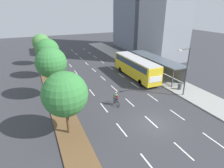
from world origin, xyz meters
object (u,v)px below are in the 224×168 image
object	(u,v)px
median_tree_nearest	(65,94)
cyclist	(116,99)
bus_shelter	(156,64)
bus	(136,66)
median_tree_third	(47,50)
median_tree_second	(51,63)
streetlight	(186,69)
trash_bin	(180,87)
median_tree_fourth	(41,43)

from	to	relation	value
median_tree_nearest	cyclist	bearing A→B (deg)	26.82
bus_shelter	bus	xyz separation A→B (m)	(-4.28, -0.17, 0.20)
bus	median_tree_third	bearing A→B (deg)	156.59
median_tree_second	median_tree_third	world-z (taller)	median_tree_second
median_tree_nearest	median_tree_second	bearing A→B (deg)	90.62
median_tree_second	streetlight	bearing A→B (deg)	-21.63
bus	trash_bin	bearing A→B (deg)	-66.05
median_tree_second	median_tree_fourth	world-z (taller)	median_tree_second
median_tree_third	trash_bin	world-z (taller)	median_tree_third
median_tree_second	median_tree_third	bearing A→B (deg)	87.09
median_tree_second	streetlight	size ratio (longest dim) A/B	1.03
cyclist	trash_bin	distance (m)	10.32
median_tree_second	median_tree_fourth	distance (m)	16.67
median_tree_third	streetlight	world-z (taller)	streetlight
median_tree_third	median_tree_second	bearing A→B (deg)	-92.91
median_tree_fourth	streetlight	distance (m)	27.90
bus_shelter	median_tree_third	bearing A→B (deg)	162.34
cyclist	trash_bin	xyz separation A→B (m)	(10.31, 0.39, -0.22)
median_tree_second	median_tree_nearest	bearing A→B (deg)	-89.38
median_tree_nearest	median_tree_third	size ratio (longest dim) A/B	0.94
cyclist	median_tree_fourth	distance (m)	22.97
median_tree_nearest	median_tree_fourth	distance (m)	25.00
bus	trash_bin	distance (m)	8.02
median_tree_second	bus_shelter	bearing A→B (deg)	8.62
median_tree_fourth	streetlight	xyz separation A→B (m)	(15.81, -22.97, -0.72)
bus_shelter	cyclist	xyz separation A→B (m)	(-11.39, -7.76, -1.08)
cyclist	median_tree_nearest	bearing A→B (deg)	-153.18
cyclist	median_tree_third	bearing A→B (deg)	114.94
median_tree_fourth	median_tree_third	bearing A→B (deg)	-87.75
bus_shelter	median_tree_second	size ratio (longest dim) A/B	1.97
trash_bin	median_tree_nearest	bearing A→B (deg)	-167.63
median_tree_third	streetlight	distance (m)	21.32
bus_shelter	median_tree_second	xyz separation A→B (m)	(-18.02, -2.73, 2.99)
median_tree_third	median_tree_fourth	bearing A→B (deg)	92.25
bus_shelter	trash_bin	world-z (taller)	bus_shelter
median_tree_second	trash_bin	xyz separation A→B (m)	(16.94, -4.64, -4.29)
streetlight	median_tree_fourth	bearing A→B (deg)	124.54
bus_shelter	median_tree_nearest	xyz separation A→B (m)	(-17.93, -11.06, 2.30)
median_tree_second	median_tree_third	distance (m)	8.34
bus_shelter	trash_bin	bearing A→B (deg)	-98.34
bus_shelter	median_tree_fourth	bearing A→B (deg)	142.14
bus	trash_bin	xyz separation A→B (m)	(3.20, -7.20, -1.49)
bus	median_tree_nearest	bearing A→B (deg)	-141.39
bus	median_tree_second	size ratio (longest dim) A/B	1.69
median_tree_nearest	median_tree_third	distance (m)	16.68
bus_shelter	median_tree_second	bearing A→B (deg)	-171.38
trash_bin	cyclist	bearing A→B (deg)	-177.85
median_tree_fourth	trash_bin	size ratio (longest dim) A/B	7.33
bus_shelter	cyclist	world-z (taller)	bus_shelter
cyclist	median_tree_fourth	xyz separation A→B (m)	(-6.54, 21.69, 3.82)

